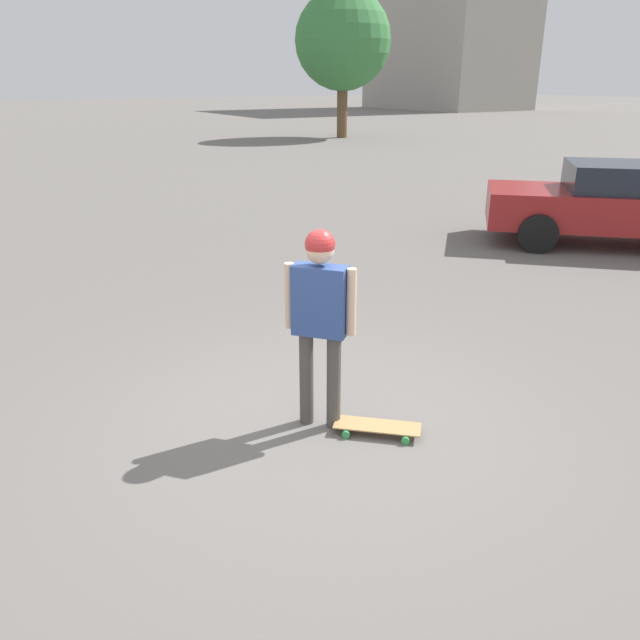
% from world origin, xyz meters
% --- Properties ---
extents(ground_plane, '(220.00, 220.00, 0.00)m').
position_xyz_m(ground_plane, '(0.00, 0.00, 0.00)').
color(ground_plane, slate).
extents(person, '(0.49, 0.46, 1.80)m').
position_xyz_m(person, '(0.00, 0.00, 1.13)').
color(person, '#4C4742').
rests_on(person, ground_plane).
extents(skateboard, '(0.69, 0.72, 0.08)m').
position_xyz_m(skateboard, '(0.40, 0.35, 0.07)').
color(skateboard, tan).
rests_on(skateboard, ground_plane).
extents(car_parked_near, '(4.56, 4.65, 1.52)m').
position_xyz_m(car_parked_near, '(-2.80, 8.17, 0.80)').
color(car_parked_near, maroon).
rests_on(car_parked_near, ground_plane).
extents(building_block_distant, '(16.00, 10.52, 21.12)m').
position_xyz_m(building_block_distant, '(-50.16, 45.90, 10.56)').
color(building_block_distant, '#9E998E').
rests_on(building_block_distant, ground_plane).
extents(tree_distant, '(4.98, 4.98, 7.33)m').
position_xyz_m(tree_distant, '(-25.26, 16.59, 4.82)').
color(tree_distant, brown).
rests_on(tree_distant, ground_plane).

